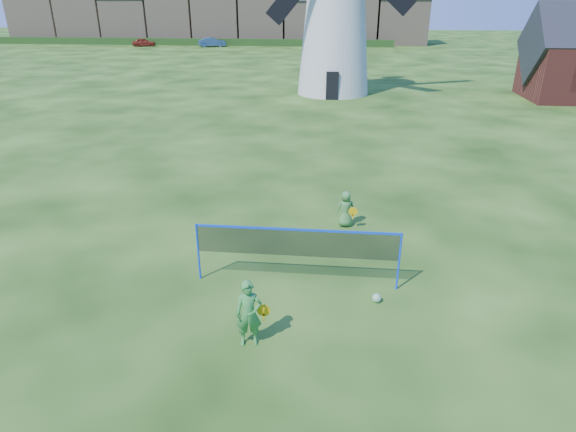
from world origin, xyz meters
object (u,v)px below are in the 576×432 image
Objects in this scene: car_left at (144,42)px; car_right at (212,42)px; player_boy at (346,209)px; play_ball at (377,298)px; badminton_net at (297,244)px; player_girl at (249,314)px; windmill at (335,14)px.

car_left is 10.28m from car_right.
player_boy is 5.30× the size of play_ball.
badminton_net reaches higher than car_left.
player_boy is at bearing -172.84° from car_left.
badminton_net is 66.76m from car_right.
car_right is (-18.11, 64.25, -0.48)m from badminton_net.
player_boy is at bearing 99.81° from play_ball.
car_right is (-19.35, 60.65, 0.07)m from player_boy.
player_girl reaches higher than car_left.
windmill is 24.23m from player_boy.
play_ball is at bearing -17.62° from badminton_net.
windmill is 46.73m from car_left.
play_ball is 71.21m from car_left.
player_boy reaches higher than play_ball.
car_right is at bearing 94.12° from player_girl.
badminton_net is 3.39× the size of player_girl.
windmill is at bearing 89.23° from badminton_net.
player_girl reaches higher than car_right.
badminton_net is 2.60m from player_girl.
player_girl is 71.77m from car_left.
player_girl is 0.37× the size of car_right.
play_ball is 0.06× the size of car_left.
play_ball is at bearing 23.24° from player_girl.
player_boy is (1.24, 3.60, -0.56)m from badminton_net.
play_ball is (0.73, -4.23, -0.47)m from player_boy.
windmill is 10.44× the size of player_girl.
player_girl is 6.78× the size of play_ball.
player_girl is 6.38m from player_boy.
play_ball is 67.92m from car_right.
car_right is (10.27, 0.46, 0.08)m from car_left.
player_boy is (2.01, 6.06, -0.16)m from player_girl.
windmill is 30.16m from player_girl.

